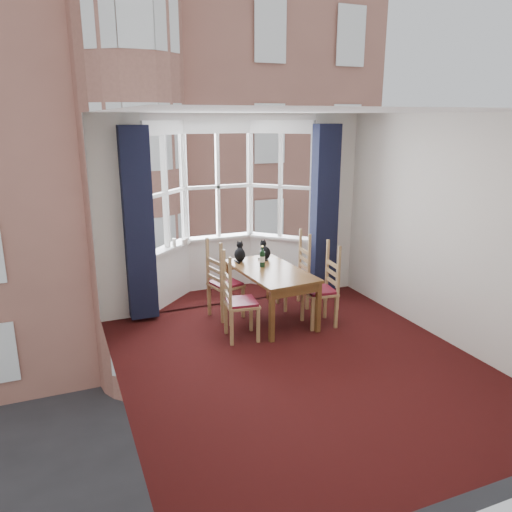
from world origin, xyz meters
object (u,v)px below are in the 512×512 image
chair_left_far (220,286)px  candle_extra (187,241)px  dining_table (270,275)px  cat_left (240,253)px  chair_left_near (234,304)px  wine_bottle (262,258)px  chair_right_far (298,276)px  candle_short (184,242)px  candle_tall (174,243)px  cat_right (265,252)px  chair_right_near (326,291)px

chair_left_far → candle_extra: candle_extra is taller
dining_table → cat_left: cat_left is taller
chair_left_near → wine_bottle: size_ratio=3.07×
chair_right_far → candle_short: 1.81m
wine_bottle → candle_short: bearing=129.8°
dining_table → chair_left_near: bearing=-147.1°
chair_right_far → cat_left: 0.94m
candle_tall → candle_short: 0.16m
cat_left → dining_table: bearing=-66.3°
cat_right → candle_extra: bearing=144.8°
chair_left_near → candle_extra: 1.73m
cat_left → candle_short: cat_left is taller
dining_table → cat_left: 0.64m
wine_bottle → cat_right: bearing=61.2°
wine_bottle → candle_tall: 1.42m
cat_right → candle_tall: 1.37m
chair_left_near → chair_right_far: 1.47m
chair_right_far → cat_right: size_ratio=3.15×
candle_short → cat_right: bearing=-33.0°
chair_right_near → cat_left: bearing=130.4°
wine_bottle → candle_short: (-0.86, 1.03, 0.06)m
cat_left → candle_short: (-0.67, 0.64, 0.08)m
dining_table → chair_left_far: bearing=155.9°
chair_left_far → candle_short: (-0.27, 0.91, 0.44)m
chair_left_near → candle_short: bearing=97.5°
wine_bottle → candle_tall: size_ratio=2.45×
chair_left_far → candle_short: size_ratio=10.30×
cat_left → candle_short: 0.93m
dining_table → cat_right: bearing=75.0°
chair_left_near → candle_extra: candle_extra is taller
cat_right → cat_left: bearing=174.1°
cat_left → candle_short: bearing=136.1°
candle_short → chair_right_far: bearing=-31.5°
dining_table → chair_left_far: chair_left_far is taller
cat_left → wine_bottle: (0.19, -0.39, 0.02)m
dining_table → chair_right_near: bearing=-36.6°
candle_tall → chair_right_near: bearing=-44.0°
chair_right_near → candle_extra: 2.28m
wine_bottle → candle_tall: bearing=135.3°
cat_left → chair_left_near: bearing=-114.2°
chair_left_far → candle_tall: size_ratio=7.52×
chair_right_far → candle_extra: size_ratio=8.58×
chair_left_far → chair_right_far: (1.22, -0.00, 0.00)m
chair_right_far → candle_short: (-1.49, 0.91, 0.44)m
chair_right_near → candle_tall: bearing=136.0°
chair_right_near → candle_tall: 2.39m
candle_short → candle_extra: (0.05, 0.02, 0.01)m
chair_right_far → cat_right: 0.61m
chair_left_near → chair_left_far: 0.74m
dining_table → cat_right: cat_right is taller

